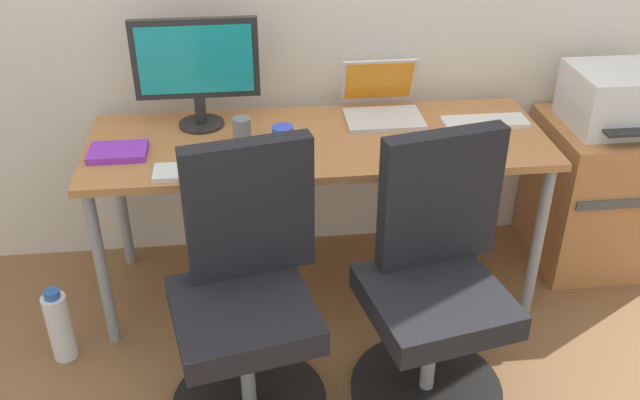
{
  "coord_description": "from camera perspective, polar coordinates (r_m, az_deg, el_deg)",
  "views": [
    {
      "loc": [
        -0.26,
        -2.44,
        1.89
      ],
      "look_at": [
        0.0,
        -0.05,
        0.46
      ],
      "focal_mm": 39.57,
      "sensor_mm": 36.0,
      "label": 1
    }
  ],
  "objects": [
    {
      "name": "ground_plane",
      "position": [
        3.09,
        -0.1,
        -6.82
      ],
      "size": [
        5.28,
        5.28,
        0.0
      ],
      "primitive_type": "plane",
      "color": "brown"
    },
    {
      "name": "desk",
      "position": [
        2.75,
        -0.11,
        3.82
      ],
      "size": [
        1.77,
        0.62,
        0.7
      ],
      "color": "#B77542",
      "rests_on": "ground"
    },
    {
      "name": "office_chair_left",
      "position": [
        2.35,
        -5.93,
        -8.03
      ],
      "size": [
        0.54,
        0.54,
        0.94
      ],
      "color": "black",
      "rests_on": "ground"
    },
    {
      "name": "office_chair_right",
      "position": [
        2.42,
        9.25,
        -6.96
      ],
      "size": [
        0.54,
        0.54,
        0.94
      ],
      "color": "black",
      "rests_on": "ground"
    },
    {
      "name": "side_cabinet",
      "position": [
        3.33,
        21.39,
        0.56
      ],
      "size": [
        0.49,
        0.52,
        0.65
      ],
      "color": "#B77542",
      "rests_on": "ground"
    },
    {
      "name": "printer",
      "position": [
        3.15,
        22.93,
        7.59
      ],
      "size": [
        0.38,
        0.4,
        0.24
      ],
      "color": "silver",
      "rests_on": "side_cabinet"
    },
    {
      "name": "water_bottle_on_floor",
      "position": [
        2.83,
        -20.32,
        -9.51
      ],
      "size": [
        0.09,
        0.09,
        0.31
      ],
      "color": "white",
      "rests_on": "ground"
    },
    {
      "name": "desktop_monitor",
      "position": [
        2.78,
        -9.98,
        10.66
      ],
      "size": [
        0.48,
        0.18,
        0.43
      ],
      "color": "#262626",
      "rests_on": "desk"
    },
    {
      "name": "open_laptop",
      "position": [
        2.91,
        5.02,
        7.81
      ],
      "size": [
        0.31,
        0.29,
        0.22
      ],
      "color": "silver",
      "rests_on": "desk"
    },
    {
      "name": "keyboard_by_monitor",
      "position": [
        2.51,
        -9.49,
        2.35
      ],
      "size": [
        0.34,
        0.12,
        0.02
      ],
      "primitive_type": "cube",
      "color": "silver",
      "rests_on": "desk"
    },
    {
      "name": "keyboard_by_laptop",
      "position": [
        2.92,
        13.18,
        6.17
      ],
      "size": [
        0.34,
        0.12,
        0.02
      ],
      "primitive_type": "cube",
      "color": "silver",
      "rests_on": "desk"
    },
    {
      "name": "mouse_by_monitor",
      "position": [
        2.66,
        12.65,
        3.93
      ],
      "size": [
        0.06,
        0.1,
        0.03
      ],
      "primitive_type": "ellipsoid",
      "color": "#B7B7B7",
      "rests_on": "desk"
    },
    {
      "name": "mouse_by_laptop",
      "position": [
        2.55,
        7.67,
        3.27
      ],
      "size": [
        0.06,
        0.1,
        0.03
      ],
      "primitive_type": "ellipsoid",
      "color": "#2D2D2D",
      "rests_on": "desk"
    },
    {
      "name": "coffee_mug",
      "position": [
        2.62,
        -3.02,
        5.03
      ],
      "size": [
        0.08,
        0.08,
        0.09
      ],
      "primitive_type": "cylinder",
      "color": "blue",
      "rests_on": "desk"
    },
    {
      "name": "pen_cup",
      "position": [
        2.68,
        -6.31,
        5.58
      ],
      "size": [
        0.07,
        0.07,
        0.1
      ],
      "primitive_type": "cylinder",
      "color": "slate",
      "rests_on": "desk"
    },
    {
      "name": "notebook",
      "position": [
        2.69,
        -16.02,
        3.75
      ],
      "size": [
        0.21,
        0.15,
        0.03
      ],
      "primitive_type": "cube",
      "color": "purple",
      "rests_on": "desk"
    }
  ]
}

